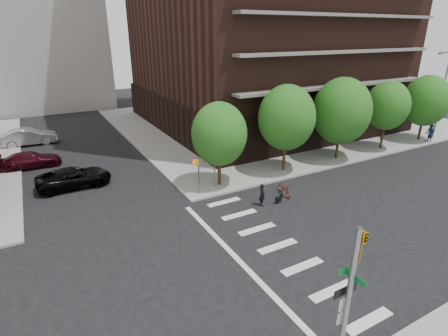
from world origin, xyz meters
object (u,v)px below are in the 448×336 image
traffic_signal (343,329)px  pedestrian_far (430,133)px  parked_car_maroon (31,160)px  scooter (285,188)px  parked_car_silver (29,137)px  parked_car_black (74,178)px  dog_walker (262,195)px

traffic_signal → pedestrian_far: bearing=27.6°
traffic_signal → parked_car_maroon: 28.29m
scooter → parked_car_silver: bearing=137.2°
traffic_signal → parked_car_black: size_ratio=1.15×
dog_walker → parked_car_black: bearing=60.3°
parked_car_silver → scooter: parked_car_silver is taller
parked_car_maroon → dog_walker: 20.16m
dog_walker → pedestrian_far: bearing=-70.7°
parked_car_black → scooter: (12.85, -8.69, -0.25)m
parked_car_black → scooter: parked_car_black is taller
parked_car_silver → scooter: 26.85m
scooter → dog_walker: 2.43m
parked_car_maroon → dog_walker: bearing=-139.0°
scooter → pedestrian_far: 20.98m
scooter → dog_walker: dog_walker is taller
parked_car_black → pedestrian_far: (33.66, -6.14, 0.35)m
parked_car_black → pedestrian_far: pedestrian_far is taller
dog_walker → parked_car_maroon: bearing=52.6°
parked_car_maroon → scooter: 21.40m
parked_car_maroon → pedestrian_far: size_ratio=2.56×
parked_car_maroon → scooter: bearing=-133.3°
traffic_signal → scooter: size_ratio=3.28×
parked_car_black → parked_car_silver: (-2.61, 13.27, 0.12)m
parked_car_black → scooter: bearing=-123.4°
traffic_signal → parked_car_black: (-5.03, 21.13, -1.97)m
traffic_signal → dog_walker: bearing=65.3°
parked_car_black → parked_car_silver: 13.52m
parked_car_black → parked_car_maroon: 6.59m
scooter → parked_car_maroon: bearing=148.7°
parked_car_black → parked_car_maroon: (-2.70, 6.01, -0.04)m
dog_walker → scooter: bearing=-65.3°
parked_car_maroon → parked_car_silver: 7.26m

